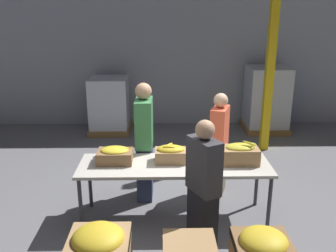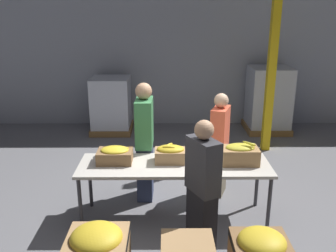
# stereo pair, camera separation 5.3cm
# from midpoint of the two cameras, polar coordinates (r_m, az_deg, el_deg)

# --- Properties ---
(ground_plane) EXTENTS (30.00, 30.00, 0.00)m
(ground_plane) POSITION_cam_midpoint_polar(r_m,az_deg,el_deg) (5.27, 0.67, -13.77)
(ground_plane) COLOR slate
(wall_back) EXTENTS (16.00, 0.08, 4.00)m
(wall_back) POSITION_cam_midpoint_polar(r_m,az_deg,el_deg) (8.86, -0.13, 12.93)
(wall_back) COLOR #9399A3
(wall_back) RESTS_ON ground_plane
(sorting_table) EXTENTS (2.49, 0.77, 0.80)m
(sorting_table) POSITION_cam_midpoint_polar(r_m,az_deg,el_deg) (4.92, 0.70, -6.41)
(sorting_table) COLOR beige
(sorting_table) RESTS_ON ground_plane
(banana_box_0) EXTENTS (0.45, 0.32, 0.22)m
(banana_box_0) POSITION_cam_midpoint_polar(r_m,az_deg,el_deg) (4.96, -8.38, -4.36)
(banana_box_0) COLOR olive
(banana_box_0) RESTS_ON sorting_table
(banana_box_1) EXTENTS (0.41, 0.27, 0.25)m
(banana_box_1) POSITION_cam_midpoint_polar(r_m,az_deg,el_deg) (4.93, 0.09, -4.21)
(banana_box_1) COLOR tan
(banana_box_1) RESTS_ON sorting_table
(banana_box_2) EXTENTS (0.47, 0.31, 0.28)m
(banana_box_2) POSITION_cam_midpoint_polar(r_m,az_deg,el_deg) (4.97, 10.63, -4.12)
(banana_box_2) COLOR #A37A4C
(banana_box_2) RESTS_ON sorting_table
(volunteer_0) EXTENTS (0.25, 0.48, 1.75)m
(volunteer_0) POSITION_cam_midpoint_polar(r_m,az_deg,el_deg) (5.44, -3.89, -2.55)
(volunteer_0) COLOR #2D3856
(volunteer_0) RESTS_ON ground_plane
(volunteer_1) EXTENTS (0.39, 0.48, 1.60)m
(volunteer_1) POSITION_cam_midpoint_polar(r_m,az_deg,el_deg) (4.30, 5.03, -9.42)
(volunteer_1) COLOR black
(volunteer_1) RESTS_ON ground_plane
(volunteer_2) EXTENTS (0.34, 0.47, 1.57)m
(volunteer_2) POSITION_cam_midpoint_polar(r_m,az_deg,el_deg) (5.63, 7.49, -2.90)
(volunteer_2) COLOR #6B604C
(volunteer_2) RESTS_ON ground_plane
(support_pillar) EXTENTS (0.15, 0.15, 4.00)m
(support_pillar) POSITION_cam_midpoint_polar(r_m,az_deg,el_deg) (7.37, 15.30, 11.31)
(support_pillar) COLOR yellow
(support_pillar) RESTS_ON ground_plane
(pallet_stack_0) EXTENTS (0.97, 0.97, 1.46)m
(pallet_stack_0) POSITION_cam_midpoint_polar(r_m,az_deg,el_deg) (8.82, 14.58, 3.90)
(pallet_stack_0) COLOR olive
(pallet_stack_0) RESTS_ON ground_plane
(pallet_stack_1) EXTENTS (0.91, 0.91, 1.25)m
(pallet_stack_1) POSITION_cam_midpoint_polar(r_m,az_deg,el_deg) (8.57, -9.09, 3.10)
(pallet_stack_1) COLOR olive
(pallet_stack_1) RESTS_ON ground_plane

